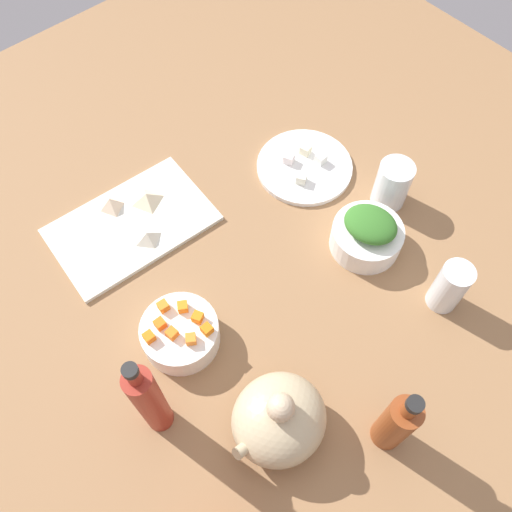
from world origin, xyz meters
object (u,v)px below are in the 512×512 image
(bowl_greens, at_px, (366,237))
(teapot, at_px, (279,419))
(bottle_0, at_px, (396,423))
(cutting_board, at_px, (132,225))
(plate_tofu, at_px, (304,167))
(bottle_1, at_px, (149,400))
(drinking_glass_0, at_px, (450,287))
(drinking_glass_1, at_px, (392,184))
(bowl_carrots, at_px, (181,334))

(bowl_greens, height_order, teapot, teapot)
(teapot, height_order, bottle_0, bottle_0)
(cutting_board, xyz_separation_m, plate_tofu, (-0.39, 0.13, 0.00))
(bottle_1, xyz_separation_m, drinking_glass_0, (-0.55, 0.18, -0.06))
(cutting_board, bearing_deg, drinking_glass_1, 145.96)
(cutting_board, relative_size, bowl_carrots, 2.30)
(bowl_carrots, bearing_deg, plate_tofu, -162.28)
(cutting_board, height_order, drinking_glass_1, drinking_glass_1)
(plate_tofu, distance_m, drinking_glass_0, 0.42)
(drinking_glass_1, bearing_deg, bottle_0, 41.42)
(bottle_1, bearing_deg, bowl_carrots, -141.78)
(teapot, xyz_separation_m, drinking_glass_1, (-0.51, -0.20, -0.01))
(drinking_glass_0, bearing_deg, bottle_1, -17.91)
(bowl_carrots, xyz_separation_m, drinking_glass_0, (-0.44, 0.27, 0.03))
(teapot, distance_m, drinking_glass_0, 0.41)
(bowl_carrots, relative_size, bottle_1, 0.53)
(bottle_0, bearing_deg, bowl_greens, -131.52)
(cutting_board, height_order, plate_tofu, plate_tofu)
(drinking_glass_0, relative_size, drinking_glass_1, 1.08)
(plate_tofu, distance_m, bottle_0, 0.61)
(bottle_0, bearing_deg, teapot, -45.11)
(bottle_0, xyz_separation_m, drinking_glass_1, (-0.38, -0.34, -0.03))
(bowl_carrots, bearing_deg, drinking_glass_1, 176.17)
(teapot, distance_m, bottle_1, 0.21)
(bottle_0, distance_m, bottle_1, 0.40)
(teapot, distance_m, drinking_glass_1, 0.55)
(bowl_greens, xyz_separation_m, bottle_1, (0.53, 0.01, 0.09))
(bottle_0, relative_size, drinking_glass_0, 1.74)
(bowl_carrots, xyz_separation_m, bottle_1, (0.12, 0.09, 0.09))
(bowl_carrots, bearing_deg, bottle_0, 113.16)
(teapot, relative_size, drinking_glass_0, 1.49)
(bottle_0, bearing_deg, bowl_carrots, -66.84)
(bowl_carrots, relative_size, drinking_glass_0, 1.22)
(bowl_greens, height_order, drinking_glass_0, drinking_glass_0)
(plate_tofu, height_order, drinking_glass_0, drinking_glass_0)
(bottle_1, bearing_deg, plate_tofu, -157.49)
(drinking_glass_0, bearing_deg, cutting_board, -56.81)
(bowl_carrots, height_order, teapot, teapot)
(teapot, bearing_deg, bowl_greens, -158.08)
(teapot, bearing_deg, cutting_board, -95.39)
(drinking_glass_0, bearing_deg, bowl_greens, -84.12)
(bowl_carrots, distance_m, drinking_glass_1, 0.54)
(bottle_0, xyz_separation_m, drinking_glass_0, (-0.28, -0.10, -0.03))
(plate_tofu, height_order, drinking_glass_1, drinking_glass_1)
(bowl_greens, bearing_deg, bottle_0, 48.48)
(bowl_carrots, height_order, drinking_glass_1, drinking_glass_1)
(plate_tofu, bearing_deg, drinking_glass_0, 86.02)
(plate_tofu, xyz_separation_m, drinking_glass_1, (-0.08, 0.18, 0.05))
(teapot, relative_size, drinking_glass_1, 1.62)
(teapot, bearing_deg, bottle_1, -45.36)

